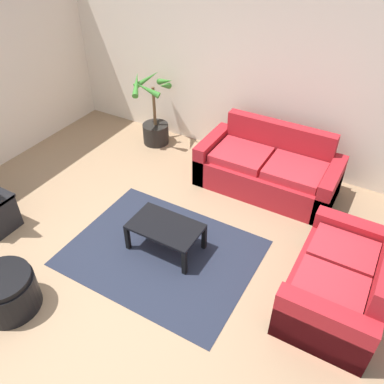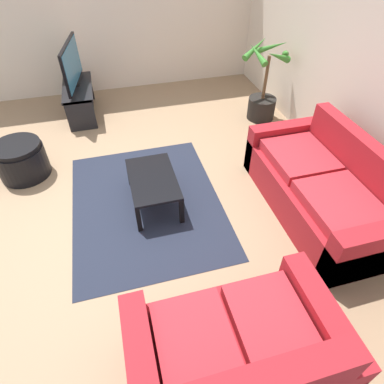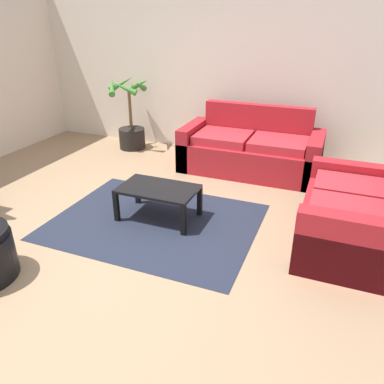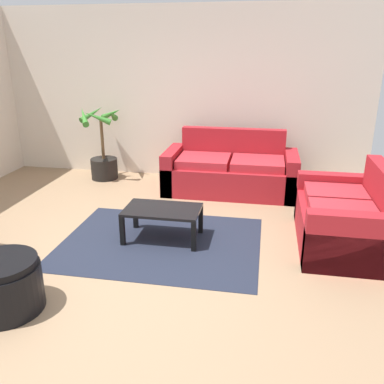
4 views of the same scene
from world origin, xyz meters
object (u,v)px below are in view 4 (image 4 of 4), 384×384
Objects in this scene: couch_loveseat at (345,219)px; coffee_table at (162,213)px; potted_palm at (103,155)px; ottoman at (4,285)px; couch_main at (230,172)px.

couch_loveseat reaches higher than coffee_table.
potted_palm is 1.93× the size of ottoman.
couch_main is at bearing 71.19° from coffee_table.
couch_main is at bearing 64.61° from ottoman.
potted_palm reaches higher than coffee_table.
couch_loveseat is 1.72× the size of coffee_table.
coffee_table is 1.80m from ottoman.
potted_palm is (-2.12, 0.27, 0.10)m from couch_main.
potted_palm is at bearing 172.82° from couch_main.
couch_main is 1.86m from coffee_table.
couch_loveseat is 1.23× the size of potted_palm.
couch_main is 1.64× the size of potted_palm.
coffee_table is 1.37× the size of ottoman.
potted_palm reaches higher than couch_main.
coffee_table is (-0.60, -1.76, 0.02)m from couch_main.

